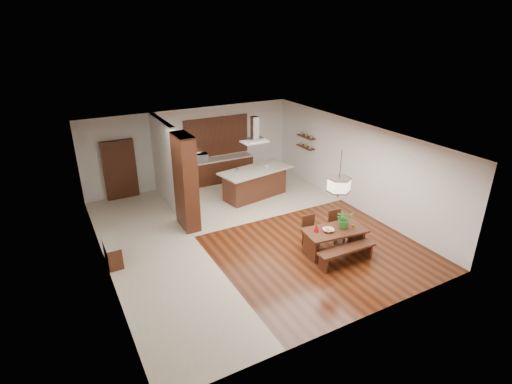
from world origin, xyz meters
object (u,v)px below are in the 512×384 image
pendant_lantern (340,175)px  dining_chair_left (311,232)px  dining_bench (346,256)px  island_cup (267,167)px  kitchen_island (255,183)px  range_hood (255,130)px  microwave (200,158)px  fruit_bowl (328,230)px  foliage_plant (344,219)px  hallway_console (113,253)px  dining_chair_right (337,226)px  dining_table (334,236)px

pendant_lantern → dining_chair_left: bearing=122.6°
dining_bench → island_cup: bearing=85.4°
kitchen_island → island_cup: 0.71m
range_hood → pendant_lantern: bearing=-88.7°
microwave → fruit_bowl: bearing=-72.7°
dining_chair_left → kitchen_island: 3.76m
foliage_plant → kitchen_island: foliage_plant is taller
dining_bench → island_cup: (0.39, 4.78, 0.88)m
pendant_lantern → fruit_bowl: size_ratio=4.52×
dining_bench → kitchen_island: (-0.03, 4.90, 0.31)m
microwave → island_cup: bearing=-44.7°
range_hood → island_cup: 1.42m
hallway_console → pendant_lantern: (5.36, -2.31, 1.93)m
dining_chair_right → pendant_lantern: (-0.47, -0.46, 1.79)m
dining_bench → pendant_lantern: size_ratio=1.26×
kitchen_island → range_hood: (0.00, 0.00, 1.92)m
dining_table → dining_chair_right: (0.47, 0.46, -0.06)m
hallway_console → range_hood: 6.03m
pendant_lantern → dining_bench: bearing=-96.7°
hallway_console → dining_bench: hallway_console is taller
dining_chair_right → foliage_plant: size_ratio=1.74×
dining_table → range_hood: range_hood is taller
dining_table → range_hood: size_ratio=1.95×
dining_table → kitchen_island: kitchen_island is taller
dining_chair_left → island_cup: size_ratio=6.82×
dining_table → dining_bench: bearing=-96.7°
fruit_bowl → hallway_console: bearing=155.9°
dining_chair_left → dining_chair_right: bearing=-3.1°
hallway_console → dining_bench: 6.04m
dining_table → dining_chair_left: (-0.36, 0.56, -0.06)m
kitchen_island → dining_chair_left: bearing=-103.9°
dining_table → dining_chair_left: bearing=122.6°
dining_chair_left → fruit_bowl: bearing=-72.3°
dining_chair_right → island_cup: size_ratio=6.85×
pendant_lantern → hallway_console: bearing=156.7°
dining_table → pendant_lantern: bearing=116.6°
dining_table → pendant_lantern: (-0.00, 0.00, 1.73)m
foliage_plant → microwave: 6.51m
island_cup → dining_chair_left: bearing=-100.5°
dining_chair_right → island_cup: 3.78m
fruit_bowl → kitchen_island: kitchen_island is taller
foliage_plant → fruit_bowl: (-0.51, 0.02, -0.22)m
fruit_bowl → dining_table: bearing=-2.4°
kitchen_island → island_cup: island_cup is taller
dining_bench → microwave: microwave is taller
hallway_console → kitchen_island: (5.26, 2.00, 0.23)m
pendant_lantern → kitchen_island: 4.63m
range_hood → island_cup: bearing=-17.1°
hallway_console → dining_bench: size_ratio=0.53×
microwave → range_hood: bearing=-50.7°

